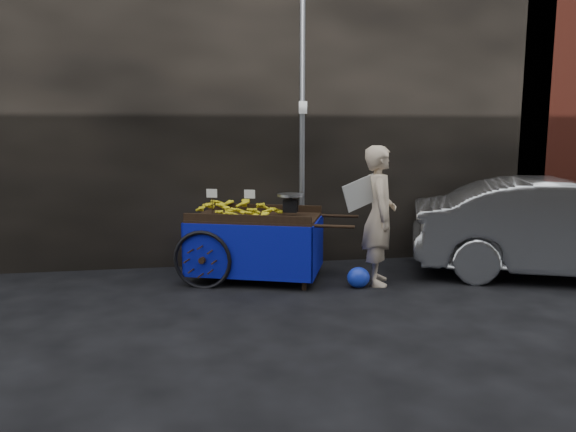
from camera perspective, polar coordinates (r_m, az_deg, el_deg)
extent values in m
plane|color=black|center=(7.36, 1.03, -7.69)|extent=(80.00, 80.00, 0.00)
cube|color=black|center=(9.54, -7.92, 11.25)|extent=(11.00, 2.00, 5.00)
cube|color=#591E14|center=(11.72, 26.34, 9.99)|extent=(3.00, 2.00, 5.00)
cylinder|color=slate|center=(8.38, 1.45, 8.23)|extent=(0.08, 0.08, 4.00)
cube|color=white|center=(8.34, 1.53, 10.97)|extent=(0.12, 0.02, 0.18)
cube|color=black|center=(7.81, -3.30, -0.25)|extent=(1.98, 1.60, 0.06)
cube|color=black|center=(8.28, -2.48, 0.82)|extent=(1.63, 0.63, 0.11)
cube|color=black|center=(7.31, -4.24, -0.30)|extent=(1.63, 0.63, 0.11)
cube|color=black|center=(7.34, 1.67, -4.28)|extent=(0.07, 0.07, 0.86)
cube|color=black|center=(8.17, 2.58, -2.90)|extent=(0.07, 0.07, 0.86)
cylinder|color=black|center=(7.20, 4.65, -1.06)|extent=(0.52, 0.22, 0.04)
cylinder|color=black|center=(8.05, 5.26, 0.00)|extent=(0.52, 0.22, 0.04)
torus|color=black|center=(7.52, -8.71, -4.46)|extent=(0.78, 0.33, 0.81)
torus|color=black|center=(8.60, -6.20, -2.70)|extent=(0.78, 0.33, 0.81)
cylinder|color=black|center=(8.06, -7.37, -3.52)|extent=(0.46, 1.15, 0.05)
cube|color=#07198F|center=(7.36, -4.28, -3.74)|extent=(1.66, 0.62, 0.73)
cube|color=#07198F|center=(8.40, -2.40, -2.12)|extent=(1.66, 0.62, 0.73)
cube|color=#07198F|center=(8.12, -9.26, -2.62)|extent=(0.40, 1.06, 0.73)
cube|color=#07198F|center=(7.72, 3.02, -3.12)|extent=(0.40, 1.06, 0.73)
cube|color=black|center=(7.74, 0.27, 1.04)|extent=(0.23, 0.21, 0.17)
cylinder|color=silver|center=(7.72, 0.27, 2.15)|extent=(0.47, 0.47, 0.03)
cube|color=white|center=(7.81, -7.75, 2.30)|extent=(0.15, 0.06, 0.12)
cube|color=white|center=(7.66, -3.92, 2.24)|extent=(0.15, 0.06, 0.12)
imported|color=beige|center=(7.65, 9.26, 0.04)|extent=(0.60, 0.77, 1.88)
cube|color=#B6B6AF|center=(7.42, 7.42, 2.33)|extent=(0.57, 0.18, 0.50)
ellipsoid|color=#1B34CD|center=(7.56, 7.17, -6.21)|extent=(0.31, 0.25, 0.28)
imported|color=silver|center=(8.81, 26.45, -1.22)|extent=(4.46, 2.90, 1.39)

